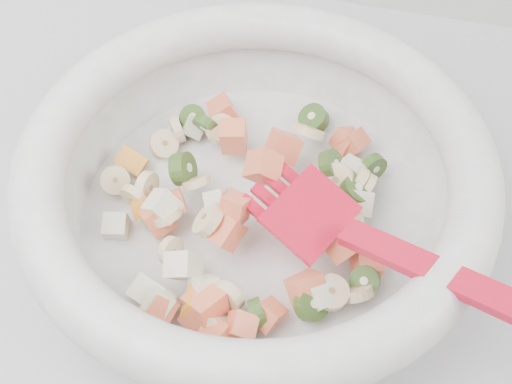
# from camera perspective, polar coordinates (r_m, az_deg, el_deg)

# --- Properties ---
(mixing_bowl) EXTENTS (0.43, 0.36, 0.13)m
(mixing_bowl) POSITION_cam_1_polar(r_m,az_deg,el_deg) (0.54, 0.02, 0.46)
(mixing_bowl) COLOR white
(mixing_bowl) RESTS_ON counter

